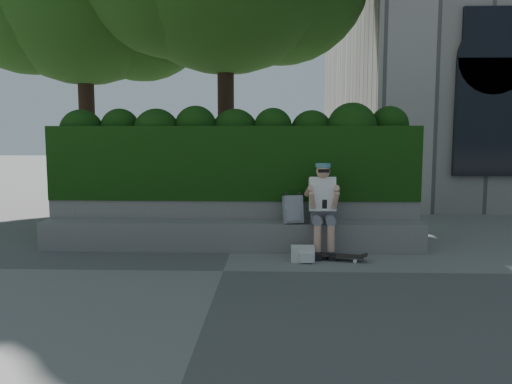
{
  "coord_description": "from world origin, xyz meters",
  "views": [
    {
      "loc": [
        0.67,
        -6.46,
        1.78
      ],
      "look_at": [
        0.4,
        1.0,
        0.95
      ],
      "focal_mm": 35.0,
      "sensor_mm": 36.0,
      "label": 1
    }
  ],
  "objects_px": {
    "backpack_ground": "(303,254)",
    "skateboard": "(337,256)",
    "backpack_plaid": "(293,210)",
    "person": "(323,205)"
  },
  "relations": [
    {
      "from": "skateboard",
      "to": "backpack_ground",
      "type": "xyz_separation_m",
      "value": [
        -0.49,
        -0.07,
        0.04
      ]
    },
    {
      "from": "skateboard",
      "to": "backpack_plaid",
      "type": "relative_size",
      "value": 1.88
    },
    {
      "from": "person",
      "to": "skateboard",
      "type": "xyz_separation_m",
      "value": [
        0.17,
        -0.43,
        -0.68
      ]
    },
    {
      "from": "backpack_plaid",
      "to": "skateboard",
      "type": "bearing_deg",
      "value": -51.88
    },
    {
      "from": "person",
      "to": "skateboard",
      "type": "height_order",
      "value": "person"
    },
    {
      "from": "backpack_ground",
      "to": "skateboard",
      "type": "bearing_deg",
      "value": 8.72
    },
    {
      "from": "skateboard",
      "to": "backpack_ground",
      "type": "height_order",
      "value": "backpack_ground"
    },
    {
      "from": "backpack_ground",
      "to": "person",
      "type": "bearing_deg",
      "value": 57.48
    },
    {
      "from": "skateboard",
      "to": "backpack_ground",
      "type": "bearing_deg",
      "value": -156.97
    },
    {
      "from": "person",
      "to": "backpack_ground",
      "type": "relative_size",
      "value": 4.13
    }
  ]
}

